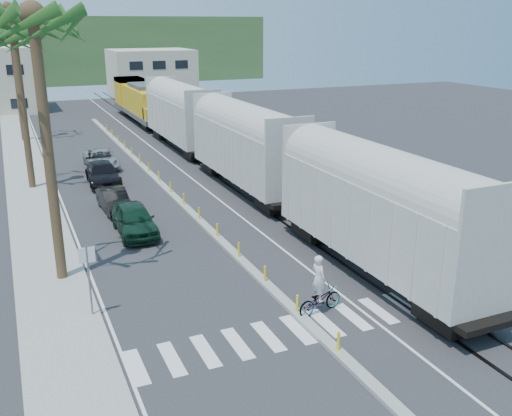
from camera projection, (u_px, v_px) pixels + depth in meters
The scene contains 16 objects.
ground at pixel (285, 304), 23.03m from camera, with size 140.00×140.00×0.00m, color #28282B.
sidewalk at pixel (27, 178), 41.49m from camera, with size 3.00×90.00×0.15m, color gray.
rails at pixel (192, 154), 49.30m from camera, with size 1.56×100.00×0.06m.
median at pixel (159, 182), 40.37m from camera, with size 0.45×60.00×0.85m.
crosswalk at pixel (309, 327), 21.28m from camera, with size 14.00×2.20×0.01m, color silver.
lane_markings at pixel (115, 170), 43.95m from camera, with size 9.42×90.00×0.01m.
freight_train at pixel (216, 133), 42.94m from camera, with size 3.00×60.94×5.85m.
palm_trees at pixel (15, 23), 36.32m from camera, with size 3.50×37.20×13.75m.
street_sign at pixel (88, 271), 21.35m from camera, with size 0.60×0.08×3.00m.
buildings at pixel (22, 70), 81.56m from camera, with size 38.00×27.00×10.00m.
hillside at pixel (50, 50), 108.18m from camera, with size 80.00×20.00×12.00m, color #385628.
car_lead at pixel (134, 219), 30.43m from camera, with size 2.01×4.82×1.63m, color #10301E.
car_second at pixel (114, 200), 34.23m from camera, with size 1.62×4.15×1.35m, color black.
car_third at pixel (103, 174), 39.93m from camera, with size 2.33×5.28×1.51m, color black.
car_rear at pixel (101, 159), 44.39m from camera, with size 2.57×5.24×1.43m, color #AAADAF.
cyclist at pixel (319, 295), 22.12m from camera, with size 1.54×2.34×2.43m.
Camera 1 is at (-9.44, -18.46, 10.81)m, focal length 40.00 mm.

